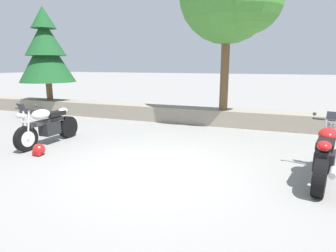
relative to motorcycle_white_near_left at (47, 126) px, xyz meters
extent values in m
plane|color=gray|center=(3.45, -0.76, -0.49)|extent=(120.00, 120.00, 0.00)
cube|color=gray|center=(3.45, 4.04, -0.21)|extent=(36.00, 0.80, 0.55)
cylinder|color=black|center=(-0.02, -0.69, -0.18)|extent=(0.16, 0.62, 0.62)
cylinder|color=black|center=(0.03, 0.74, -0.18)|extent=(0.20, 0.63, 0.62)
cylinder|color=silver|center=(-0.02, -0.69, -0.18)|extent=(0.17, 0.39, 0.38)
cube|color=black|center=(0.01, 0.08, -0.08)|extent=(0.34, 0.49, 0.34)
cube|color=#2D2D30|center=(0.00, -0.02, 0.12)|extent=(0.18, 1.10, 0.12)
ellipsoid|color=white|center=(0.00, -0.17, 0.34)|extent=(0.36, 0.53, 0.26)
cube|color=black|center=(0.01, 0.31, 0.28)|extent=(0.28, 0.57, 0.12)
ellipsoid|color=white|center=(0.03, 0.60, 0.32)|extent=(0.23, 0.29, 0.16)
cylinder|color=#2D2D30|center=(-0.02, -0.61, 0.54)|extent=(0.66, 0.06, 0.04)
sphere|color=silver|center=(0.04, -0.76, 0.40)|extent=(0.13, 0.13, 0.13)
sphere|color=silver|center=(-0.10, -0.75, 0.40)|extent=(0.13, 0.13, 0.13)
cube|color=#26282D|center=(-0.03, -0.71, 0.60)|extent=(0.20, 0.10, 0.18)
cylinder|color=silver|center=(-0.14, 0.51, -0.13)|extent=(0.12, 0.38, 0.11)
cylinder|color=silver|center=(0.07, -0.66, 0.18)|extent=(0.05, 0.16, 0.73)
cylinder|color=silver|center=(-0.11, -0.65, 0.18)|extent=(0.05, 0.16, 0.73)
sphere|color=#2D2D30|center=(0.28, -0.59, 0.64)|extent=(0.07, 0.07, 0.07)
sphere|color=#2D2D30|center=(-0.32, -0.56, 0.64)|extent=(0.07, 0.07, 0.07)
cylinder|color=black|center=(6.65, 0.53, -0.18)|extent=(0.27, 0.64, 0.62)
cylinder|color=black|center=(6.34, -0.87, -0.18)|extent=(0.31, 0.64, 0.62)
cylinder|color=silver|center=(6.65, 0.53, -0.18)|extent=(0.24, 0.41, 0.38)
cube|color=black|center=(6.48, -0.22, -0.08)|extent=(0.42, 0.54, 0.34)
cube|color=#2D2D30|center=(6.51, -0.12, 0.12)|extent=(0.38, 1.10, 0.12)
ellipsoid|color=red|center=(6.54, 0.02, 0.34)|extent=(0.45, 0.58, 0.26)
cube|color=black|center=(6.43, -0.44, 0.28)|extent=(0.38, 0.60, 0.12)
ellipsoid|color=red|center=(6.37, -0.74, 0.32)|extent=(0.28, 0.32, 0.16)
cylinder|color=#2D2D30|center=(6.64, 0.45, 0.54)|extent=(0.65, 0.18, 0.04)
sphere|color=silver|center=(6.60, 0.61, 0.40)|extent=(0.13, 0.13, 0.13)
sphere|color=silver|center=(6.73, 0.57, 0.40)|extent=(0.13, 0.13, 0.13)
cube|color=#26282D|center=(6.66, 0.55, 0.60)|extent=(0.22, 0.14, 0.18)
cylinder|color=silver|center=(6.55, -0.67, -0.13)|extent=(0.19, 0.39, 0.11)
cylinder|color=silver|center=(6.56, 0.51, 0.18)|extent=(0.08, 0.17, 0.73)
cylinder|color=silver|center=(6.73, 0.47, 0.18)|extent=(0.08, 0.17, 0.73)
sphere|color=#2D2D30|center=(6.33, 0.48, 0.64)|extent=(0.07, 0.07, 0.07)
sphere|color=#B21919|center=(0.51, -0.85, -0.35)|extent=(0.28, 0.28, 0.28)
ellipsoid|color=black|center=(0.51, -0.92, -0.34)|extent=(0.23, 0.06, 0.12)
cube|color=#B21919|center=(0.51, -0.92, -0.42)|extent=(0.20, 0.08, 0.08)
cylinder|color=brown|center=(-3.66, 4.04, 0.59)|extent=(0.26, 0.26, 1.05)
cone|color=#194C23|center=(-3.66, 4.04, 1.86)|extent=(2.32, 2.32, 2.02)
cone|color=#194C23|center=(-3.66, 4.04, 2.68)|extent=(1.67, 1.67, 1.45)
cone|color=#194C23|center=(-3.66, 4.04, 3.51)|extent=(1.02, 1.02, 0.89)
cylinder|color=brown|center=(3.95, 3.97, 1.35)|extent=(0.28, 0.28, 2.56)
camera|label=1|loc=(5.55, -5.65, 1.60)|focal=30.03mm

